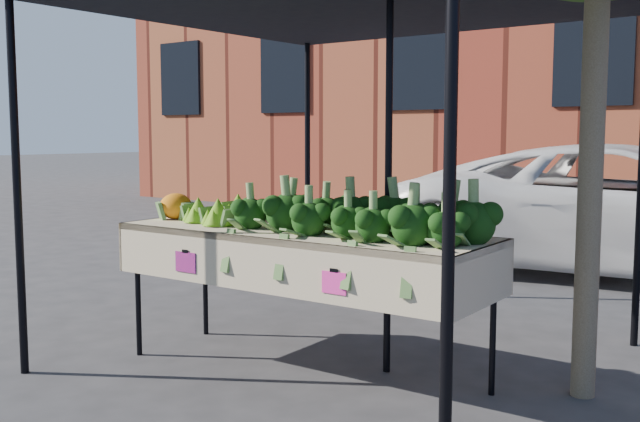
{
  "coord_description": "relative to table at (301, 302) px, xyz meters",
  "views": [
    {
      "loc": [
        2.93,
        -3.55,
        1.49
      ],
      "look_at": [
        0.17,
        0.17,
        1.0
      ],
      "focal_mm": 41.55,
      "sensor_mm": 36.0,
      "label": 1
    }
  ],
  "objects": [
    {
      "name": "vehicle",
      "position": [
        0.79,
        4.61,
        2.03
      ],
      "size": [
        1.64,
        2.44,
        4.96
      ],
      "primitive_type": "imported",
      "rotation": [
        0.0,
        0.0,
        1.69
      ],
      "color": "white",
      "rests_on": "ground"
    },
    {
      "name": "building_left",
      "position": [
        -5.17,
        12.03,
        4.05
      ],
      "size": [
        12.0,
        8.0,
        9.0
      ],
      "primitive_type": "cube",
      "color": "maroon",
      "rests_on": "ground"
    },
    {
      "name": "ground",
      "position": [
        -0.17,
        0.03,
        -0.45
      ],
      "size": [
        90.0,
        90.0,
        0.0
      ],
      "primitive_type": "plane",
      "color": "#2D2D30"
    },
    {
      "name": "table",
      "position": [
        0.0,
        0.0,
        0.0
      ],
      "size": [
        2.42,
        0.86,
        0.9
      ],
      "color": "beige",
      "rests_on": "ground"
    },
    {
      "name": "romanesco_cluster",
      "position": [
        -0.66,
        0.04,
        0.56
      ],
      "size": [
        0.46,
        0.6,
        0.23
      ],
      "primitive_type": "ellipsoid",
      "color": "#75AD22",
      "rests_on": "table"
    },
    {
      "name": "cauliflower_pair",
      "position": [
        -1.05,
        -0.05,
        0.55
      ],
      "size": [
        0.23,
        0.23,
        0.2
      ],
      "primitive_type": "ellipsoid",
      "color": "orange",
      "rests_on": "table"
    },
    {
      "name": "broccoli_heap",
      "position": [
        0.39,
        0.03,
        0.6
      ],
      "size": [
        1.63,
        0.6,
        0.29
      ],
      "primitive_type": "ellipsoid",
      "color": "black",
      "rests_on": "table"
    },
    {
      "name": "canopy",
      "position": [
        0.06,
        0.43,
        0.92
      ],
      "size": [
        3.16,
        3.16,
        2.74
      ],
      "primitive_type": null,
      "color": "black",
      "rests_on": "ground"
    },
    {
      "name": "street_tree",
      "position": [
        1.53,
        0.65,
        1.49
      ],
      "size": [
        1.97,
        1.97,
        3.88
      ],
      "primitive_type": null,
      "color": "#1E4C14",
      "rests_on": "ground"
    }
  ]
}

